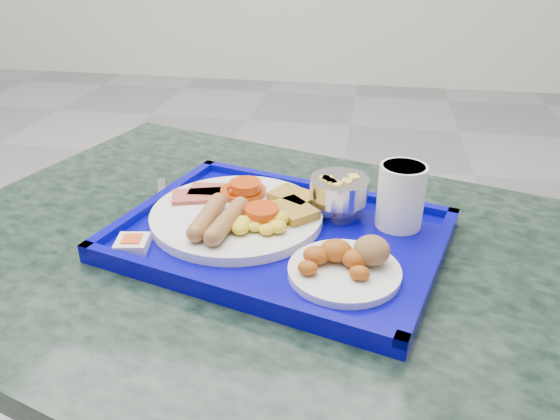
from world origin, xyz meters
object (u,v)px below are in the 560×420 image
Objects in this scene: bread_plate at (348,263)px; fruit_bowl at (339,190)px; table at (285,347)px; main_plate at (240,213)px; tray at (280,237)px; juice_cup at (401,194)px.

bread_plate is 0.17m from fruit_bowl.
main_plate is (-0.08, 0.06, 0.21)m from table.
fruit_bowl is (0.08, 0.08, 0.05)m from tray.
bread_plate is (0.17, -0.12, 0.00)m from main_plate.
juice_cup is (0.07, 0.15, 0.04)m from bread_plate.
table is 8.65× the size of bread_plate.
table is 4.81× the size of main_plate.
main_plate is (-0.07, 0.03, 0.02)m from tray.
bread_plate is 1.62× the size of fruit_bowl.
juice_cup reaches higher than table.
table is at bearing 146.98° from bread_plate.
table is 13.12× the size of juice_cup.
table is 0.27m from fruit_bowl.
main_plate reaches higher than table.
bread_plate is at bearing -81.37° from fruit_bowl.
juice_cup is at bearing 6.50° from main_plate.
fruit_bowl reaches higher than table.
bread_plate is (0.09, -0.06, 0.21)m from table.
juice_cup is (0.09, -0.02, 0.01)m from fruit_bowl.
main_plate is at bearing 146.02° from bread_plate.
juice_cup reaches higher than main_plate.
bread_plate is at bearing -33.98° from main_plate.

